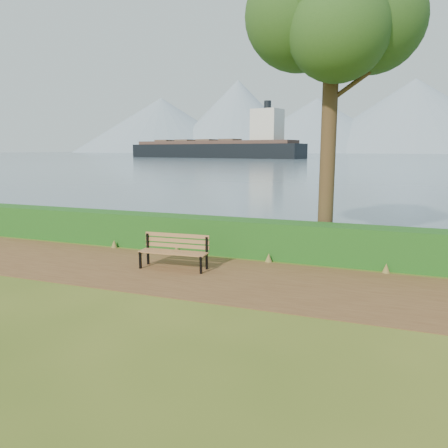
% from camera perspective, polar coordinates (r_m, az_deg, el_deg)
% --- Properties ---
extents(ground, '(140.00, 140.00, 0.00)m').
position_cam_1_polar(ground, '(10.28, -5.89, -6.90)').
color(ground, '#415518').
rests_on(ground, ground).
extents(path, '(40.00, 3.40, 0.01)m').
position_cam_1_polar(path, '(10.53, -5.16, -6.44)').
color(path, brown).
rests_on(path, ground).
extents(hedge, '(32.00, 0.85, 1.00)m').
position_cam_1_polar(hedge, '(12.46, -0.57, -1.52)').
color(hedge, '#194D16').
rests_on(hedge, ground).
extents(water, '(700.00, 510.00, 0.00)m').
position_cam_1_polar(water, '(268.84, 20.09, 8.51)').
color(water, '#3F5366').
rests_on(water, ground).
extents(mountains, '(585.00, 190.00, 70.00)m').
position_cam_1_polar(mountains, '(415.80, 19.37, 12.59)').
color(mountains, gray).
rests_on(mountains, ground).
extents(bench, '(1.74, 0.61, 0.86)m').
position_cam_1_polar(bench, '(10.90, -6.46, -3.25)').
color(bench, black).
rests_on(bench, ground).
extents(tree, '(4.57, 3.77, 8.84)m').
position_cam_1_polar(tree, '(12.76, 14.08, 26.03)').
color(tree, '#382617').
rests_on(tree, ground).
extents(cargo_ship, '(66.99, 23.62, 20.11)m').
position_cam_1_polar(cargo_ship, '(153.53, -0.75, 9.74)').
color(cargo_ship, black).
rests_on(cargo_ship, ground).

